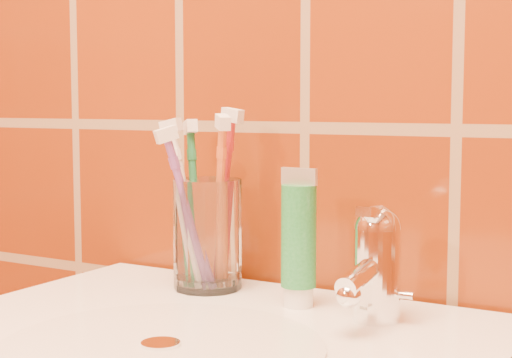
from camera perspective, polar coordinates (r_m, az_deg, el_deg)
The scene contains 8 objects.
glass_tumbler at distance 0.94m, azimuth -3.56°, elevation -4.03°, with size 0.08×0.08×0.13m, color white.
toothpaste_tube at distance 0.85m, azimuth 3.13°, elevation -4.60°, with size 0.04×0.04×0.15m.
faucet at distance 0.80m, azimuth 8.69°, elevation -5.82°, with size 0.05×0.11×0.12m.
toothbrush_0 at distance 0.95m, azimuth -4.50°, elevation -1.89°, with size 0.05×0.05×0.21m, color #207948, non-canonical shape.
toothbrush_1 at distance 0.93m, azimuth -2.44°, elevation -1.55°, with size 0.05×0.03×0.22m, color #B72729, non-canonical shape.
toothbrush_2 at distance 0.92m, azimuth -2.66°, elevation -1.89°, with size 0.05×0.05×0.21m, color #D66125, non-canonical shape.
toothbrush_3 at distance 0.91m, azimuth -4.90°, elevation -2.38°, with size 0.06×0.07×0.20m, color #7C4798, non-canonical shape.
toothbrush_4 at distance 0.93m, azimuth -5.04°, elevation -1.96°, with size 0.07×0.03×0.21m, color white, non-canonical shape.
Camera 1 is at (0.42, 0.36, 1.07)m, focal length 55.00 mm.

